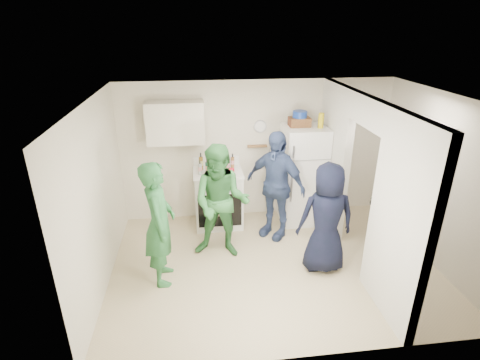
# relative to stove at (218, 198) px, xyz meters

# --- Properties ---
(floor) EXTENTS (4.80, 4.80, 0.00)m
(floor) POSITION_rel_stove_xyz_m (0.73, -1.37, -0.51)
(floor) COLOR tan
(floor) RESTS_ON ground
(wall_back) EXTENTS (4.80, 0.00, 4.80)m
(wall_back) POSITION_rel_stove_xyz_m (0.73, 0.33, 0.74)
(wall_back) COLOR silver
(wall_back) RESTS_ON floor
(wall_front) EXTENTS (4.80, 0.00, 4.80)m
(wall_front) POSITION_rel_stove_xyz_m (0.73, -3.07, 0.74)
(wall_front) COLOR silver
(wall_front) RESTS_ON floor
(wall_left) EXTENTS (0.00, 3.40, 3.40)m
(wall_left) POSITION_rel_stove_xyz_m (-1.67, -1.37, 0.74)
(wall_left) COLOR silver
(wall_left) RESTS_ON floor
(wall_right) EXTENTS (0.00, 3.40, 3.40)m
(wall_right) POSITION_rel_stove_xyz_m (3.13, -1.37, 0.74)
(wall_right) COLOR silver
(wall_right) RESTS_ON floor
(ceiling) EXTENTS (4.80, 4.80, 0.00)m
(ceiling) POSITION_rel_stove_xyz_m (0.73, -1.37, 1.99)
(ceiling) COLOR white
(ceiling) RESTS_ON wall_back
(partition_pier_back) EXTENTS (0.12, 1.20, 2.50)m
(partition_pier_back) POSITION_rel_stove_xyz_m (1.93, -0.27, 0.74)
(partition_pier_back) COLOR silver
(partition_pier_back) RESTS_ON floor
(partition_pier_front) EXTENTS (0.12, 1.20, 2.50)m
(partition_pier_front) POSITION_rel_stove_xyz_m (1.93, -2.47, 0.74)
(partition_pier_front) COLOR silver
(partition_pier_front) RESTS_ON floor
(partition_header) EXTENTS (0.12, 1.00, 0.40)m
(partition_header) POSITION_rel_stove_xyz_m (1.93, -1.37, 1.79)
(partition_header) COLOR silver
(partition_header) RESTS_ON partition_pier_back
(stove) EXTENTS (0.85, 0.71, 1.01)m
(stove) POSITION_rel_stove_xyz_m (0.00, 0.00, 0.00)
(stove) COLOR white
(stove) RESTS_ON floor
(upper_cabinet) EXTENTS (0.95, 0.34, 0.70)m
(upper_cabinet) POSITION_rel_stove_xyz_m (-0.67, 0.15, 1.34)
(upper_cabinet) COLOR silver
(upper_cabinet) RESTS_ON wall_back
(fridge) EXTENTS (0.72, 0.70, 1.76)m
(fridge) POSITION_rel_stove_xyz_m (1.50, -0.03, 0.37)
(fridge) COLOR white
(fridge) RESTS_ON floor
(wicker_basket) EXTENTS (0.35, 0.25, 0.15)m
(wicker_basket) POSITION_rel_stove_xyz_m (1.40, 0.02, 1.33)
(wicker_basket) COLOR brown
(wicker_basket) RESTS_ON fridge
(blue_bowl) EXTENTS (0.24, 0.24, 0.11)m
(blue_bowl) POSITION_rel_stove_xyz_m (1.40, 0.02, 1.46)
(blue_bowl) COLOR navy
(blue_bowl) RESTS_ON wicker_basket
(yellow_cup_stack_top) EXTENTS (0.09, 0.09, 0.25)m
(yellow_cup_stack_top) POSITION_rel_stove_xyz_m (1.72, -0.13, 1.38)
(yellow_cup_stack_top) COLOR gold
(yellow_cup_stack_top) RESTS_ON fridge
(wall_clock) EXTENTS (0.22, 0.02, 0.22)m
(wall_clock) POSITION_rel_stove_xyz_m (0.78, 0.31, 1.19)
(wall_clock) COLOR white
(wall_clock) RESTS_ON wall_back
(spice_shelf) EXTENTS (0.35, 0.08, 0.03)m
(spice_shelf) POSITION_rel_stove_xyz_m (0.73, 0.28, 0.84)
(spice_shelf) COLOR olive
(spice_shelf) RESTS_ON wall_back
(nook_window) EXTENTS (0.03, 0.70, 0.80)m
(nook_window) POSITION_rel_stove_xyz_m (3.11, -1.17, 1.14)
(nook_window) COLOR black
(nook_window) RESTS_ON wall_right
(nook_window_frame) EXTENTS (0.04, 0.76, 0.86)m
(nook_window_frame) POSITION_rel_stove_xyz_m (3.09, -1.17, 1.14)
(nook_window_frame) COLOR white
(nook_window_frame) RESTS_ON wall_right
(nook_valance) EXTENTS (0.04, 0.82, 0.18)m
(nook_valance) POSITION_rel_stove_xyz_m (3.07, -1.17, 1.49)
(nook_valance) COLOR white
(nook_valance) RESTS_ON wall_right
(yellow_cup_stack_stove) EXTENTS (0.09, 0.09, 0.25)m
(yellow_cup_stack_stove) POSITION_rel_stove_xyz_m (-0.12, -0.22, 0.63)
(yellow_cup_stack_stove) COLOR #FFAF15
(yellow_cup_stack_stove) RESTS_ON stove
(red_cup) EXTENTS (0.09, 0.09, 0.12)m
(red_cup) POSITION_rel_stove_xyz_m (0.22, -0.20, 0.57)
(red_cup) COLOR red
(red_cup) RESTS_ON stove
(person_green_left) EXTENTS (0.44, 0.66, 1.78)m
(person_green_left) POSITION_rel_stove_xyz_m (-0.89, -1.49, 0.38)
(person_green_left) COLOR #2F7741
(person_green_left) RESTS_ON floor
(person_green_center) EXTENTS (1.01, 0.87, 1.80)m
(person_green_center) POSITION_rel_stove_xyz_m (-0.02, -0.97, 0.39)
(person_green_center) COLOR #34783F
(person_green_center) RESTS_ON floor
(person_denim) EXTENTS (1.09, 1.06, 1.84)m
(person_denim) POSITION_rel_stove_xyz_m (0.90, -0.50, 0.41)
(person_denim) COLOR #3A477F
(person_denim) RESTS_ON floor
(person_navy) EXTENTS (0.83, 0.57, 1.65)m
(person_navy) POSITION_rel_stove_xyz_m (1.43, -1.51, 0.32)
(person_navy) COLOR black
(person_navy) RESTS_ON floor
(person_nook) EXTENTS (0.62, 1.06, 1.63)m
(person_nook) POSITION_rel_stove_xyz_m (2.61, -1.12, 0.31)
(person_nook) COLOR black
(person_nook) RESTS_ON floor
(bottle_a) EXTENTS (0.07, 0.07, 0.31)m
(bottle_a) POSITION_rel_stove_xyz_m (-0.28, 0.13, 0.66)
(bottle_a) COLOR brown
(bottle_a) RESTS_ON stove
(bottle_b) EXTENTS (0.06, 0.06, 0.28)m
(bottle_b) POSITION_rel_stove_xyz_m (-0.18, -0.09, 0.64)
(bottle_b) COLOR #18482E
(bottle_b) RESTS_ON stove
(bottle_c) EXTENTS (0.07, 0.07, 0.28)m
(bottle_c) POSITION_rel_stove_xyz_m (-0.09, 0.14, 0.65)
(bottle_c) COLOR #ABB4B9
(bottle_c) RESTS_ON stove
(bottle_d) EXTENTS (0.06, 0.06, 0.32)m
(bottle_d) POSITION_rel_stove_xyz_m (0.03, -0.06, 0.67)
(bottle_d) COLOR #5F3D10
(bottle_d) RESTS_ON stove
(bottle_e) EXTENTS (0.07, 0.07, 0.25)m
(bottle_e) POSITION_rel_stove_xyz_m (0.10, 0.18, 0.63)
(bottle_e) COLOR #9799A7
(bottle_e) RESTS_ON stove
(bottle_f) EXTENTS (0.07, 0.07, 0.26)m
(bottle_f) POSITION_rel_stove_xyz_m (0.17, 0.02, 0.64)
(bottle_f) COLOR #163D19
(bottle_f) RESTS_ON stove
(bottle_g) EXTENTS (0.06, 0.06, 0.26)m
(bottle_g) POSITION_rel_stove_xyz_m (0.27, 0.16, 0.63)
(bottle_g) COLOR brown
(bottle_g) RESTS_ON stove
(bottle_h) EXTENTS (0.06, 0.06, 0.26)m
(bottle_h) POSITION_rel_stove_xyz_m (-0.30, -0.10, 0.63)
(bottle_h) COLOR #B5BEC2
(bottle_h) RESTS_ON stove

